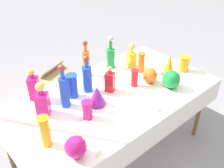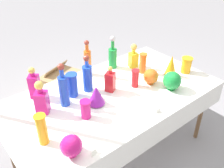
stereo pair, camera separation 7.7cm
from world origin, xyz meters
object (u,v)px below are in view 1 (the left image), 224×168
(square_decanter_0, at_px, (42,101))
(round_bowl_2, at_px, (150,76))
(tall_bottle_3, at_px, (86,61))
(tall_bottle_0, at_px, (111,56))
(cardboard_box_behind_left, at_px, (58,87))
(slender_vase_0, at_px, (72,85))
(round_bowl_1, at_px, (171,79))
(slender_vase_5, at_px, (184,63))
(cardboard_box_behind_right, at_px, (25,115))
(square_decanter_1, at_px, (110,81))
(fluted_vase_1, at_px, (97,95))
(slender_vase_4, at_px, (87,109))
(slender_vase_2, at_px, (141,62))
(square_decanter_3, at_px, (131,57))
(round_bowl_0, at_px, (76,147))
(tall_bottle_1, at_px, (64,90))
(tall_bottle_2, at_px, (87,77))
(fluted_vase_0, at_px, (169,64))
(slender_vase_1, at_px, (45,131))
(square_decanter_2, at_px, (34,86))
(slender_vase_3, at_px, (135,77))

(square_decanter_0, xyz_separation_m, round_bowl_2, (0.99, -0.25, -0.05))
(tall_bottle_3, relative_size, square_decanter_0, 1.27)
(tall_bottle_0, bearing_deg, cardboard_box_behind_left, 103.98)
(slender_vase_0, height_order, round_bowl_1, slender_vase_0)
(slender_vase_5, bearing_deg, cardboard_box_behind_right, 137.17)
(slender_vase_0, bearing_deg, square_decanter_1, -25.14)
(fluted_vase_1, bearing_deg, slender_vase_4, -151.95)
(slender_vase_2, xyz_separation_m, round_bowl_1, (-0.02, -0.39, -0.02))
(square_decanter_3, bearing_deg, tall_bottle_3, 159.75)
(square_decanter_1, bearing_deg, round_bowl_0, -147.02)
(tall_bottle_1, height_order, square_decanter_1, tall_bottle_1)
(tall_bottle_2, height_order, tall_bottle_3, tall_bottle_3)
(cardboard_box_behind_left, xyz_separation_m, cardboard_box_behind_right, (-0.59, -0.19, -0.06))
(square_decanter_0, relative_size, slender_vase_5, 1.78)
(square_decanter_0, distance_m, cardboard_box_behind_right, 1.18)
(slender_vase_5, relative_size, cardboard_box_behind_right, 0.31)
(fluted_vase_0, bearing_deg, square_decanter_3, 113.54)
(slender_vase_0, xyz_separation_m, fluted_vase_1, (0.09, -0.23, -0.03))
(tall_bottle_2, xyz_separation_m, slender_vase_1, (-0.62, -0.35, -0.02))
(square_decanter_0, xyz_separation_m, round_bowl_1, (1.07, -0.44, -0.03))
(square_decanter_2, relative_size, slender_vase_3, 1.71)
(tall_bottle_3, height_order, slender_vase_1, tall_bottle_3)
(tall_bottle_2, height_order, slender_vase_4, tall_bottle_2)
(tall_bottle_0, relative_size, slender_vase_4, 2.29)
(square_decanter_0, xyz_separation_m, slender_vase_0, (0.31, 0.04, -0.01))
(square_decanter_3, xyz_separation_m, fluted_vase_0, (0.16, -0.37, -0.00))
(slender_vase_2, xyz_separation_m, slender_vase_4, (-0.86, -0.23, -0.03))
(fluted_vase_0, distance_m, round_bowl_1, 0.25)
(slender_vase_1, bearing_deg, slender_vase_2, 12.42)
(slender_vase_5, xyz_separation_m, fluted_vase_1, (-1.04, 0.14, 0.00))
(tall_bottle_3, relative_size, square_decanter_1, 1.48)
(fluted_vase_0, relative_size, fluted_vase_1, 1.26)
(tall_bottle_2, bearing_deg, slender_vase_4, -126.90)
(round_bowl_0, bearing_deg, square_decanter_1, 32.98)
(tall_bottle_2, xyz_separation_m, square_decanter_1, (0.15, -0.13, -0.04))
(square_decanter_2, xyz_separation_m, slender_vase_5, (1.39, -0.56, -0.04))
(square_decanter_1, height_order, square_decanter_2, square_decanter_2)
(tall_bottle_2, height_order, slender_vase_3, tall_bottle_2)
(slender_vase_2, bearing_deg, slender_vase_3, -149.35)
(square_decanter_1, height_order, fluted_vase_0, square_decanter_1)
(square_decanter_3, bearing_deg, tall_bottle_1, -171.79)
(tall_bottle_1, bearing_deg, square_decanter_2, 117.66)
(tall_bottle_1, relative_size, tall_bottle_2, 1.11)
(tall_bottle_3, height_order, round_bowl_2, tall_bottle_3)
(tall_bottle_3, height_order, square_decanter_1, tall_bottle_3)
(slender_vase_1, relative_size, fluted_vase_1, 1.37)
(square_decanter_0, bearing_deg, fluted_vase_0, -12.15)
(square_decanter_0, bearing_deg, cardboard_box_behind_left, 56.80)
(square_decanter_1, distance_m, round_bowl_2, 0.40)
(square_decanter_2, xyz_separation_m, round_bowl_1, (1.02, -0.68, -0.03))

